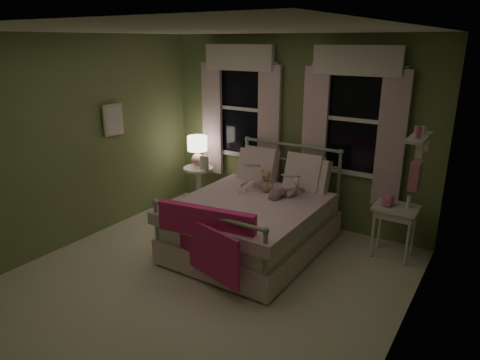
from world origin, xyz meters
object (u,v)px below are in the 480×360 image
Objects in this scene: child_right at (292,170)px; table_lamp at (197,148)px; teddy_bear at (266,183)px; nightstand_right at (396,214)px; bed at (255,219)px; child_left at (254,162)px; nightstand_left at (199,182)px.

table_lamp is (-1.74, 0.30, -0.02)m from child_right.
nightstand_right is (1.51, 0.45, -0.24)m from teddy_bear.
bed is 6.79× the size of teddy_bear.
child_left is at bearing 14.82° from child_right.
nightstand_left is 2.98m from nightstand_right.
bed is at bearing -26.27° from table_lamp.
nightstand_left is (-1.74, 0.30, -0.55)m from child_right.
bed is 3.13× the size of nightstand_left.
child_left is 1.77× the size of table_lamp.
teddy_bear is at bearing 44.32° from child_right.
bed reaches higher than nightstand_left.
child_right is 1.77m from table_lamp.
table_lamp is at bearing 0.00° from nightstand_left.
teddy_bear is at bearing 143.90° from child_left.
teddy_bear is 1.57m from nightstand_left.
child_left reaches higher than child_right.
teddy_bear is (-0.00, 0.26, 0.41)m from bed.
bed reaches higher than teddy_bear.
bed is 0.78m from child_right.
nightstand_right is (1.23, 0.29, -0.42)m from child_right.
teddy_bear is 0.46× the size of nightstand_left.
nightstand_left is 1.02× the size of nightstand_right.
child_right is at bearing -9.76° from nightstand_left.
child_left is 2.78× the size of teddy_bear.
teddy_bear is 0.47× the size of nightstand_right.
child_right is at bearing 29.50° from teddy_bear.
nightstand_right is at bearing 16.51° from teddy_bear.
child_right is at bearing 173.40° from child_left.
child_left is 1.22m from table_lamp.
nightstand_left is 0.54m from table_lamp.
nightstand_left is at bearing 179.83° from nightstand_right.
bed is 1.73m from table_lamp.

